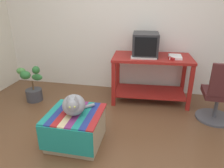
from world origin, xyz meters
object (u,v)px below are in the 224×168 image
object	(u,v)px
office_chair	(219,97)
book	(175,57)
stapler	(171,59)
tv_monitor	(145,45)
cat	(74,105)
keyboard	(143,58)
desk	(151,71)
ottoman_with_blanket	(76,128)
potted_plant	(33,87)

from	to	relation	value
office_chair	book	bearing A→B (deg)	-36.85
stapler	tv_monitor	bearing A→B (deg)	115.68
cat	keyboard	bearing A→B (deg)	42.99
cat	stapler	distance (m)	1.69
keyboard	office_chair	distance (m)	1.22
desk	keyboard	xyz separation A→B (m)	(-0.13, -0.16, 0.26)
ottoman_with_blanket	potted_plant	world-z (taller)	potted_plant
tv_monitor	stapler	bearing A→B (deg)	-28.86
tv_monitor	keyboard	bearing A→B (deg)	-95.95
ottoman_with_blanket	cat	distance (m)	0.32
cat	potted_plant	size ratio (longest dim) A/B	0.68
book	office_chair	world-z (taller)	office_chair
potted_plant	stapler	size ratio (longest dim) A/B	5.68
book	stapler	size ratio (longest dim) A/B	2.39
keyboard	stapler	xyz separation A→B (m)	(0.42, 0.00, 0.01)
stapler	desk	bearing A→B (deg)	112.87
keyboard	ottoman_with_blanket	world-z (taller)	keyboard
keyboard	cat	bearing A→B (deg)	-125.78
book	ottoman_with_blanket	world-z (taller)	book
tv_monitor	office_chair	xyz separation A→B (m)	(1.09, -0.54, -0.57)
potted_plant	tv_monitor	bearing A→B (deg)	14.94
desk	ottoman_with_blanket	world-z (taller)	desk
tv_monitor	office_chair	distance (m)	1.34
desk	book	bearing A→B (deg)	-8.13
stapler	office_chair	bearing A→B (deg)	-66.61
keyboard	ottoman_with_blanket	bearing A→B (deg)	-126.26
stapler	ottoman_with_blanket	bearing A→B (deg)	-171.74
potted_plant	ottoman_with_blanket	bearing A→B (deg)	-39.54
office_chair	cat	bearing A→B (deg)	27.59
book	potted_plant	bearing A→B (deg)	-170.94
cat	office_chair	xyz separation A→B (m)	(1.79, 0.89, -0.14)
ottoman_with_blanket	cat	size ratio (longest dim) A/B	1.49
desk	keyboard	bearing A→B (deg)	-133.02
keyboard	stapler	bearing A→B (deg)	-5.79
potted_plant	cat	bearing A→B (deg)	-39.74
office_chair	stapler	bearing A→B (deg)	-26.23
stapler	cat	bearing A→B (deg)	-171.29
desk	stapler	world-z (taller)	stapler
desk	office_chair	size ratio (longest dim) A/B	1.47
keyboard	ottoman_with_blanket	xyz separation A→B (m)	(-0.70, -1.22, -0.59)
book	potted_plant	size ratio (longest dim) A/B	0.42
office_chair	ottoman_with_blanket	bearing A→B (deg)	27.19
cat	ottoman_with_blanket	bearing A→B (deg)	100.29
tv_monitor	ottoman_with_blanket	distance (m)	1.76
tv_monitor	potted_plant	size ratio (longest dim) A/B	0.83
keyboard	cat	world-z (taller)	keyboard
cat	stapler	size ratio (longest dim) A/B	3.85
tv_monitor	potted_plant	world-z (taller)	tv_monitor
keyboard	book	distance (m)	0.50
ottoman_with_blanket	stapler	world-z (taller)	stapler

